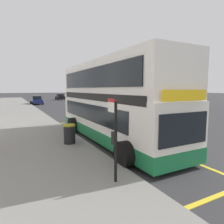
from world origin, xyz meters
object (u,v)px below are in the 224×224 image
bus_stop_sign (114,133)px  double_decker_bus (111,104)px  parked_car_navy_far (37,100)px  litter_bin (70,134)px  parked_car_black_kerbside (60,97)px

bus_stop_sign → double_decker_bus: bearing=63.9°
parked_car_navy_far → litter_bin: parked_car_navy_far is taller
double_decker_bus → litter_bin: (-2.45, -0.14, -1.43)m
double_decker_bus → bus_stop_sign: bearing=-116.1°
parked_car_black_kerbside → parked_car_navy_far: bearing=-121.7°
parked_car_black_kerbside → litter_bin: parked_car_black_kerbside is taller
parked_car_black_kerbside → litter_bin: (-9.55, -43.75, -0.16)m
bus_stop_sign → litter_bin: (-0.08, 4.69, -0.99)m
bus_stop_sign → parked_car_navy_far: 34.69m
bus_stop_sign → parked_car_navy_far: (1.84, 34.63, -0.83)m
double_decker_bus → litter_bin: bearing=-176.7°
bus_stop_sign → litter_bin: bus_stop_sign is taller
litter_bin → parked_car_navy_far: bearing=86.3°
parked_car_navy_far → litter_bin: size_ratio=4.26×
litter_bin → double_decker_bus: bearing=3.3°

